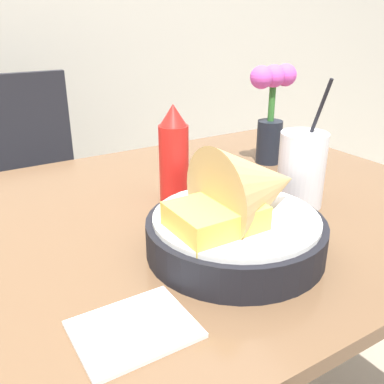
{
  "coord_description": "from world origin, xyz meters",
  "views": [
    {
      "loc": [
        -0.37,
        -0.66,
        1.1
      ],
      "look_at": [
        0.0,
        -0.05,
        0.81
      ],
      "focal_mm": 40.0,
      "sensor_mm": 36.0,
      "label": 1
    }
  ],
  "objects_px": {
    "ketchup_bottle": "(174,155)",
    "flower_vase": "(271,108)",
    "chair_far_window": "(25,189)",
    "drink_cup": "(301,172)",
    "food_basket": "(242,215)"
  },
  "relations": [
    {
      "from": "food_basket",
      "to": "drink_cup",
      "type": "height_order",
      "value": "drink_cup"
    },
    {
      "from": "chair_far_window",
      "to": "flower_vase",
      "type": "relative_size",
      "value": 3.76
    },
    {
      "from": "ketchup_bottle",
      "to": "drink_cup",
      "type": "distance_m",
      "value": 0.25
    },
    {
      "from": "ketchup_bottle",
      "to": "flower_vase",
      "type": "relative_size",
      "value": 0.81
    },
    {
      "from": "chair_far_window",
      "to": "food_basket",
      "type": "height_order",
      "value": "food_basket"
    },
    {
      "from": "drink_cup",
      "to": "flower_vase",
      "type": "distance_m",
      "value": 0.28
    },
    {
      "from": "chair_far_window",
      "to": "food_basket",
      "type": "distance_m",
      "value": 1.03
    },
    {
      "from": "food_basket",
      "to": "chair_far_window",
      "type": "bearing_deg",
      "value": 99.53
    },
    {
      "from": "drink_cup",
      "to": "flower_vase",
      "type": "relative_size",
      "value": 1.03
    },
    {
      "from": "food_basket",
      "to": "flower_vase",
      "type": "distance_m",
      "value": 0.47
    },
    {
      "from": "chair_far_window",
      "to": "flower_vase",
      "type": "xyz_separation_m",
      "value": [
        0.5,
        -0.66,
        0.34
      ]
    },
    {
      "from": "ketchup_bottle",
      "to": "flower_vase",
      "type": "height_order",
      "value": "flower_vase"
    },
    {
      "from": "ketchup_bottle",
      "to": "drink_cup",
      "type": "height_order",
      "value": "drink_cup"
    },
    {
      "from": "chair_far_window",
      "to": "drink_cup",
      "type": "relative_size",
      "value": 3.65
    },
    {
      "from": "ketchup_bottle",
      "to": "chair_far_window",
      "type": "bearing_deg",
      "value": 103.05
    }
  ]
}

